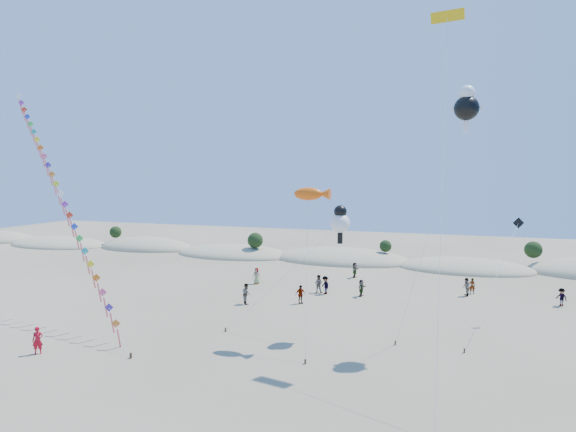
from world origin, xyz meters
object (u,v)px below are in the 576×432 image
Objects in this scene: kite_train at (57,186)px; fish_kite at (312,194)px; flyer_foreground at (38,340)px; parafoil_kite at (447,23)px.

fish_kite is at bearing -2.28° from kite_train.
flyer_foreground is at bearing -151.63° from fish_kite.
fish_kite is 14.50m from parafoil_kite.
parafoil_kite reaches higher than flyer_foreground.
flyer_foreground is (-16.16, -8.73, -9.45)m from fish_kite.
kite_train is 2.39× the size of fish_kite.
fish_kite is (23.51, -0.94, -0.37)m from kite_train.
flyer_foreground is at bearing -156.67° from parafoil_kite.
flyer_foreground is (7.35, -9.66, -9.82)m from kite_train.
kite_train is 1.14× the size of parafoil_kite.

